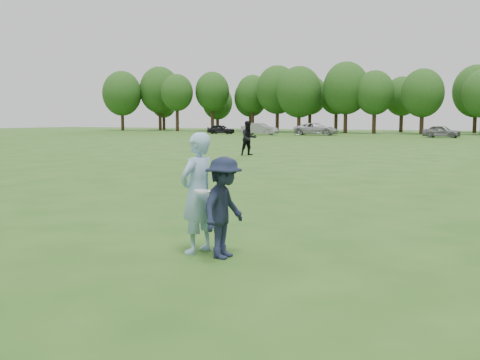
{
  "coord_description": "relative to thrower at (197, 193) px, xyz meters",
  "views": [
    {
      "loc": [
        4.5,
        -6.96,
        2.16
      ],
      "look_at": [
        0.04,
        1.53,
        1.1
      ],
      "focal_mm": 42.0,
      "sensor_mm": 36.0,
      "label": 1
    }
  ],
  "objects": [
    {
      "name": "car_b",
      "position": [
        -27.08,
        58.6,
        -0.18
      ],
      "size": [
        4.82,
        1.81,
        1.57
      ],
      "primitive_type": "imported",
      "rotation": [
        0.0,
        0.0,
        1.6
      ],
      "color": "gray",
      "rests_on": "ground"
    },
    {
      "name": "disc_in_play",
      "position": [
        0.24,
        -0.22,
        0.07
      ],
      "size": [
        0.32,
        0.32,
        0.05
      ],
      "color": "white",
      "rests_on": "ground"
    },
    {
      "name": "ground",
      "position": [
        0.23,
        -0.58,
        -0.97
      ],
      "size": [
        200.0,
        200.0,
        0.0
      ],
      "primitive_type": "plane",
      "color": "#255016",
      "rests_on": "ground"
    },
    {
      "name": "player_far_a",
      "position": [
        -10.05,
        21.7,
        0.04
      ],
      "size": [
        1.21,
        1.24,
        2.01
      ],
      "primitive_type": "imported",
      "rotation": [
        0.0,
        0.0,
        0.87
      ],
      "color": "black",
      "rests_on": "ground"
    },
    {
      "name": "thrower",
      "position": [
        0.0,
        0.0,
        0.0
      ],
      "size": [
        0.56,
        0.77,
        1.94
      ],
      "primitive_type": "imported",
      "rotation": [
        0.0,
        0.0,
        -1.72
      ],
      "color": "#92BAE1",
      "rests_on": "ground"
    },
    {
      "name": "car_c",
      "position": [
        -20.08,
        60.78,
        -0.18
      ],
      "size": [
        5.93,
        3.31,
        1.57
      ],
      "primitive_type": "imported",
      "rotation": [
        0.0,
        0.0,
        1.7
      ],
      "color": "#ABAAAF",
      "rests_on": "ground"
    },
    {
      "name": "car_e",
      "position": [
        -4.5,
        58.56,
        -0.27
      ],
      "size": [
        4.24,
        2.05,
        1.39
      ],
      "primitive_type": "imported",
      "rotation": [
        0.0,
        0.0,
        1.47
      ],
      "color": "slate",
      "rests_on": "ground"
    },
    {
      "name": "car_a",
      "position": [
        -33.94,
        60.45,
        -0.31
      ],
      "size": [
        3.97,
        1.92,
        1.31
      ],
      "primitive_type": "imported",
      "rotation": [
        0.0,
        0.0,
        1.67
      ],
      "color": "black",
      "rests_on": "ground"
    },
    {
      "name": "defender",
      "position": [
        0.54,
        -0.1,
        -0.18
      ],
      "size": [
        0.6,
        1.03,
        1.58
      ],
      "primitive_type": "imported",
      "rotation": [
        0.0,
        0.0,
        1.58
      ],
      "color": "#171E34",
      "rests_on": "ground"
    }
  ]
}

